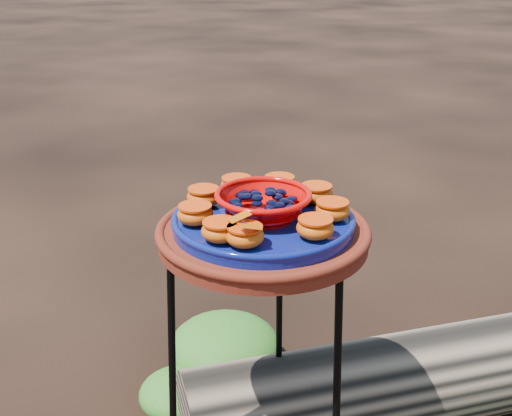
% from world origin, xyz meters
% --- Properties ---
extents(plant_stand, '(0.44, 0.44, 0.70)m').
position_xyz_m(plant_stand, '(0.00, 0.00, 0.35)').
color(plant_stand, black).
rests_on(plant_stand, ground).
extents(terracotta_saucer, '(0.43, 0.43, 0.04)m').
position_xyz_m(terracotta_saucer, '(0.00, 0.00, 0.72)').
color(terracotta_saucer, maroon).
rests_on(terracotta_saucer, plant_stand).
extents(cobalt_plate, '(0.37, 0.37, 0.02)m').
position_xyz_m(cobalt_plate, '(0.00, 0.00, 0.75)').
color(cobalt_plate, '#031758').
rests_on(cobalt_plate, terracotta_saucer).
extents(red_bowl, '(0.19, 0.19, 0.05)m').
position_xyz_m(red_bowl, '(0.00, 0.00, 0.79)').
color(red_bowl, '#D40603').
rests_on(red_bowl, cobalt_plate).
extents(glass_gems, '(0.14, 0.14, 0.02)m').
position_xyz_m(glass_gems, '(0.00, 0.00, 0.82)').
color(glass_gems, black).
rests_on(glass_gems, red_bowl).
extents(orange_half_0, '(0.07, 0.07, 0.04)m').
position_xyz_m(orange_half_0, '(-0.01, -0.14, 0.78)').
color(orange_half_0, '#BE4511').
rests_on(orange_half_0, cobalt_plate).
extents(orange_half_1, '(0.07, 0.07, 0.04)m').
position_xyz_m(orange_half_1, '(0.12, -0.08, 0.78)').
color(orange_half_1, '#BE4511').
rests_on(orange_half_1, cobalt_plate).
extents(orange_half_2, '(0.07, 0.07, 0.04)m').
position_xyz_m(orange_half_2, '(0.14, 0.02, 0.78)').
color(orange_half_2, '#BE4511').
rests_on(orange_half_2, cobalt_plate).
extents(orange_half_3, '(0.07, 0.07, 0.04)m').
position_xyz_m(orange_half_3, '(0.10, 0.10, 0.78)').
color(orange_half_3, '#BE4511').
rests_on(orange_half_3, cobalt_plate).
extents(orange_half_4, '(0.07, 0.07, 0.04)m').
position_xyz_m(orange_half_4, '(0.01, 0.14, 0.78)').
color(orange_half_4, '#BE4511').
rests_on(orange_half_4, cobalt_plate).
extents(orange_half_5, '(0.07, 0.07, 0.04)m').
position_xyz_m(orange_half_5, '(-0.08, 0.11, 0.78)').
color(orange_half_5, '#BE4511').
rests_on(orange_half_5, cobalt_plate).
extents(orange_half_6, '(0.07, 0.07, 0.04)m').
position_xyz_m(orange_half_6, '(-0.14, 0.03, 0.78)').
color(orange_half_6, '#BE4511').
rests_on(orange_half_6, cobalt_plate).
extents(orange_half_7, '(0.07, 0.07, 0.04)m').
position_xyz_m(orange_half_7, '(-0.12, -0.06, 0.78)').
color(orange_half_7, '#BE4511').
rests_on(orange_half_7, cobalt_plate).
extents(orange_half_8, '(0.07, 0.07, 0.04)m').
position_xyz_m(orange_half_8, '(-0.05, -0.13, 0.78)').
color(orange_half_8, '#BE4511').
rests_on(orange_half_8, cobalt_plate).
extents(butterfly, '(0.10, 0.10, 0.02)m').
position_xyz_m(butterfly, '(-0.01, -0.14, 0.81)').
color(butterfly, '#C14C03').
rests_on(butterfly, orange_half_0).
extents(driftwood_log, '(1.48, 1.05, 0.28)m').
position_xyz_m(driftwood_log, '(0.44, 0.41, 0.14)').
color(driftwood_log, black).
rests_on(driftwood_log, ground).
extents(foliage_left, '(0.23, 0.23, 0.12)m').
position_xyz_m(foliage_left, '(-0.31, 0.26, 0.06)').
color(foliage_left, '#2D671B').
rests_on(foliage_left, ground).
extents(foliage_back, '(0.36, 0.36, 0.18)m').
position_xyz_m(foliage_back, '(-0.22, 0.48, 0.09)').
color(foliage_back, '#2D671B').
rests_on(foliage_back, ground).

